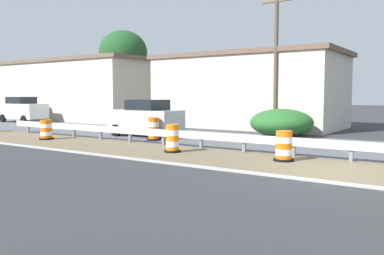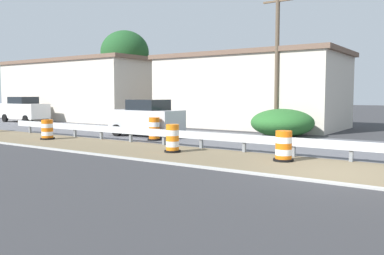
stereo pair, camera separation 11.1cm
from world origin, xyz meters
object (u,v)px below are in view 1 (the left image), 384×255
(traffic_barrel_nearest, at_px, (284,147))
(traffic_barrel_close, at_px, (173,140))
(traffic_barrel_mid, at_px, (154,130))
(car_lead_near_lane, at_px, (146,118))
(car_trailing_near_lane, at_px, (23,109))
(utility_pole_near, at_px, (276,61))
(traffic_barrel_far, at_px, (46,131))

(traffic_barrel_nearest, relative_size, traffic_barrel_close, 0.94)
(traffic_barrel_mid, bearing_deg, traffic_barrel_close, -130.63)
(traffic_barrel_nearest, bearing_deg, traffic_barrel_mid, 72.92)
(traffic_barrel_nearest, bearing_deg, car_lead_near_lane, 68.67)
(traffic_barrel_nearest, relative_size, car_trailing_near_lane, 0.23)
(utility_pole_near, bearing_deg, car_trailing_near_lane, 97.34)
(car_lead_near_lane, xyz_separation_m, car_trailing_near_lane, (3.04, 15.86, 0.04))
(traffic_barrel_far, bearing_deg, traffic_barrel_close, -90.47)
(traffic_barrel_far, relative_size, car_lead_near_lane, 0.24)
(traffic_barrel_nearest, xyz_separation_m, traffic_barrel_far, (-0.37, 12.42, -0.02))
(traffic_barrel_mid, relative_size, traffic_barrel_far, 1.14)
(traffic_barrel_close, relative_size, utility_pole_near, 0.14)
(traffic_barrel_close, relative_size, traffic_barrel_far, 1.11)
(car_lead_near_lane, bearing_deg, traffic_barrel_mid, 143.13)
(traffic_barrel_mid, distance_m, traffic_barrel_far, 5.48)
(traffic_barrel_close, xyz_separation_m, car_lead_near_lane, (4.06, 4.86, 0.50))
(traffic_barrel_nearest, distance_m, car_trailing_near_lane, 26.01)
(traffic_barrel_mid, bearing_deg, car_lead_near_lane, 51.69)
(traffic_barrel_far, bearing_deg, car_lead_near_lane, -38.23)
(traffic_barrel_close, bearing_deg, utility_pole_near, -1.13)
(car_lead_near_lane, bearing_deg, traffic_barrel_nearest, 160.11)
(traffic_barrel_mid, height_order, car_lead_near_lane, car_lead_near_lane)
(traffic_barrel_mid, bearing_deg, traffic_barrel_far, 119.91)
(car_lead_near_lane, xyz_separation_m, utility_pole_near, (5.73, -5.05, 3.22))
(traffic_barrel_mid, relative_size, utility_pole_near, 0.14)
(traffic_barrel_nearest, relative_size, car_lead_near_lane, 0.25)
(traffic_barrel_close, xyz_separation_m, traffic_barrel_mid, (2.79, 3.26, 0.02))
(car_trailing_near_lane, relative_size, utility_pole_near, 0.56)
(car_lead_near_lane, bearing_deg, car_trailing_near_lane, -9.41)
(traffic_barrel_close, height_order, car_trailing_near_lane, car_trailing_near_lane)
(traffic_barrel_far, bearing_deg, traffic_barrel_mid, -60.09)
(traffic_barrel_far, distance_m, car_lead_near_lane, 5.11)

